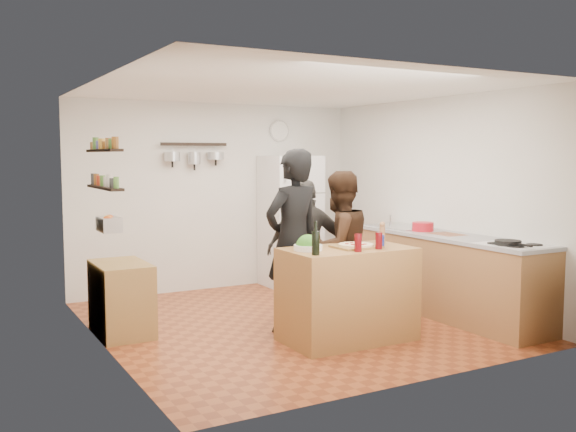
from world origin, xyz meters
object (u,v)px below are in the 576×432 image
salad_bowl (308,248)px  person_back (307,249)px  skillet (508,243)px  fridge (290,221)px  wall_clock (279,131)px  person_left (293,241)px  counter_run (447,275)px  wine_bottle (316,243)px  red_bowl (423,227)px  person_center (339,248)px  prep_island (347,294)px  pepper_mill (382,235)px  side_table (121,299)px  salt_canister (380,241)px

salad_bowl → person_back: (0.54, 0.92, -0.17)m
skillet → fridge: bearing=101.3°
fridge → wall_clock: size_ratio=6.00×
salad_bowl → person_left: 0.52m
counter_run → person_back: bearing=154.9°
salad_bowl → counter_run: bearing=7.1°
wine_bottle → wall_clock: 3.59m
red_bowl → wall_clock: bearing=107.2°
salad_bowl → counter_run: salad_bowl is taller
salad_bowl → person_center: person_center is taller
wine_bottle → red_bowl: size_ratio=0.87×
prep_island → salad_bowl: (-0.42, 0.05, 0.48)m
prep_island → person_center: (0.27, 0.56, 0.37)m
skillet → fridge: 3.32m
person_back → fridge: (0.69, 1.63, 0.13)m
wine_bottle → counter_run: 2.20m
wine_bottle → prep_island: bearing=23.7°
salad_bowl → red_bowl: size_ratio=1.09×
pepper_mill → person_center: person_center is taller
fridge → wall_clock: wall_clock is taller
pepper_mill → prep_island: bearing=-173.7°
salad_bowl → pepper_mill: bearing=0.0°
side_table → prep_island: bearing=-34.2°
person_left → salad_bowl: bearing=64.4°
skillet → counter_run: bearing=84.0°
prep_island → pepper_mill: (0.45, 0.05, 0.55)m
person_left → skillet: 2.14m
salt_canister → person_left: size_ratio=0.07×
counter_run → red_bowl: size_ratio=10.58×
salad_bowl → red_bowl: red_bowl is taller
wine_bottle → red_bowl: bearing=23.7°
wine_bottle → red_bowl: 2.20m
person_left → wall_clock: bearing=-127.1°
skillet → side_table: (-3.34, 1.93, -0.58)m
skillet → red_bowl: red_bowl is taller
red_bowl → person_back: bearing=167.5°
prep_island → wall_clock: size_ratio=4.17×
salt_canister → fridge: bearing=79.4°
side_table → counter_run: bearing=-15.9°
pepper_mill → side_table: (-2.33, 1.23, -0.64)m
red_bowl → wall_clock: (-0.70, 2.26, 1.18)m
pepper_mill → salt_canister: (-0.15, -0.17, -0.03)m
wine_bottle → person_center: size_ratio=0.13×
salad_bowl → person_left: person_left is taller
person_left → counter_run: 1.94m
person_back → red_bowl: size_ratio=6.19×
person_center → fridge: (0.54, 2.03, 0.08)m
counter_run → skillet: skillet is taller
salad_bowl → person_back: size_ratio=0.18×
pepper_mill → person_back: bearing=109.7°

